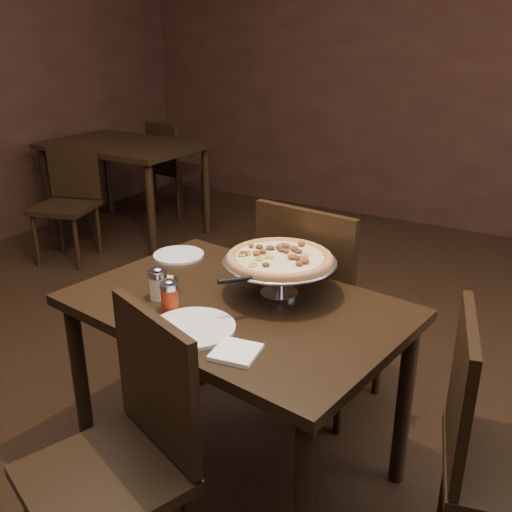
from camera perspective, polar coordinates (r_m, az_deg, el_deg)
The scene contains 16 objects.
room at distance 1.73m, azimuth -3.57°, elevation 15.28°, with size 6.04×7.04×2.84m.
dining_table at distance 2.03m, azimuth -1.95°, elevation -7.03°, with size 1.24×0.91×0.71m.
background_table at distance 4.76m, azimuth -13.07°, elevation 9.77°, with size 1.22×0.82×0.76m.
pizza_stand at distance 1.99m, azimuth 2.38°, elevation -0.27°, with size 0.40×0.40×0.17m.
parmesan_shaker at distance 2.02m, azimuth -9.75°, elevation -2.75°, with size 0.07×0.07×0.12m.
pepper_flake_shaker at distance 1.93m, azimuth -8.63°, elevation -3.96°, with size 0.06×0.06×0.11m.
packet_caddy at distance 2.07m, azimuth -8.96°, elevation -2.94°, with size 0.08×0.08×0.07m.
napkin_stack at distance 1.68m, azimuth -2.01°, elevation -9.58°, with size 0.13×0.13×0.01m, color white.
plate_left at distance 2.40m, azimuth -7.74°, elevation 0.10°, with size 0.21×0.21×0.01m, color silver.
plate_near at distance 1.82m, azimuth -6.32°, elevation -7.16°, with size 0.27×0.27×0.01m, color silver.
serving_spatula at distance 1.83m, azimuth -2.13°, elevation -2.49°, with size 0.15×0.15×0.02m.
chair_far at distance 2.43m, azimuth 6.24°, elevation -4.52°, with size 0.50×0.50×0.96m.
chair_near at distance 1.75m, azimuth -13.05°, elevation -18.44°, with size 0.53×0.53×0.88m.
chair_side at distance 1.85m, azimuth 22.78°, elevation -17.42°, with size 0.49×0.49×0.87m.
bg_chair_far at distance 5.31m, azimuth -8.37°, elevation 9.05°, with size 0.45×0.45×0.84m.
bg_chair_near at distance 4.39m, azimuth -18.26°, elevation 5.60°, with size 0.50×0.50×0.85m.
Camera 1 is at (1.03, -1.40, 1.59)m, focal length 40.00 mm.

